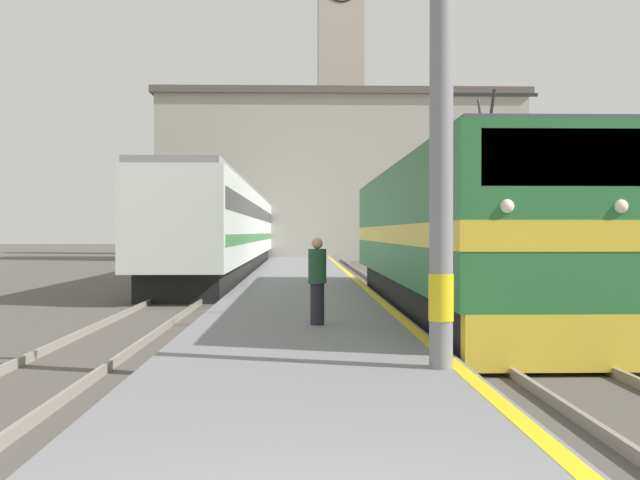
# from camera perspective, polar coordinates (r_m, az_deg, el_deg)

# --- Properties ---
(ground_plane) EXTENTS (200.00, 200.00, 0.00)m
(ground_plane) POSITION_cam_1_polar(r_m,az_deg,el_deg) (33.52, -1.42, -2.91)
(ground_plane) COLOR #514C47
(platform) EXTENTS (4.23, 140.00, 0.32)m
(platform) POSITION_cam_1_polar(r_m,az_deg,el_deg) (28.52, -1.40, -3.21)
(platform) COLOR slate
(platform) RESTS_ON ground
(rail_track_near) EXTENTS (2.84, 140.00, 0.16)m
(rail_track_near) POSITION_cam_1_polar(r_m,az_deg,el_deg) (28.77, 5.80, -3.43)
(rail_track_near) COLOR #514C47
(rail_track_near) RESTS_ON ground
(rail_track_far) EXTENTS (2.83, 140.00, 0.16)m
(rail_track_far) POSITION_cam_1_polar(r_m,az_deg,el_deg) (28.75, -8.54, -3.44)
(rail_track_far) COLOR #514C47
(rail_track_far) RESTS_ON ground
(locomotive_train) EXTENTS (2.92, 17.59, 4.78)m
(locomotive_train) POSITION_cam_1_polar(r_m,az_deg,el_deg) (19.32, 9.40, 0.30)
(locomotive_train) COLOR black
(locomotive_train) RESTS_ON ground
(passenger_train) EXTENTS (2.92, 46.63, 4.12)m
(passenger_train) POSITION_cam_1_polar(r_m,az_deg,el_deg) (43.61, -6.13, 0.80)
(passenger_train) COLOR black
(passenger_train) RESTS_ON ground
(catenary_mast) EXTENTS (2.18, 0.32, 7.75)m
(catenary_mast) POSITION_cam_1_polar(r_m,az_deg,el_deg) (9.86, 9.52, 12.61)
(catenary_mast) COLOR gray
(catenary_mast) RESTS_ON platform
(person_on_platform) EXTENTS (0.34, 0.34, 1.63)m
(person_on_platform) POSITION_cam_1_polar(r_m,az_deg,el_deg) (14.00, -0.21, -3.00)
(person_on_platform) COLOR #23232D
(person_on_platform) RESTS_ON platform
(clock_tower) EXTENTS (4.94, 4.94, 29.69)m
(clock_tower) POSITION_cam_1_polar(r_m,az_deg,el_deg) (67.80, 1.55, 12.19)
(clock_tower) COLOR #ADA393
(clock_tower) RESTS_ON ground
(station_building) EXTENTS (27.13, 7.25, 12.36)m
(station_building) POSITION_cam_1_polar(r_m,az_deg,el_deg) (56.32, 1.54, 4.82)
(station_building) COLOR #A8A399
(station_building) RESTS_ON ground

